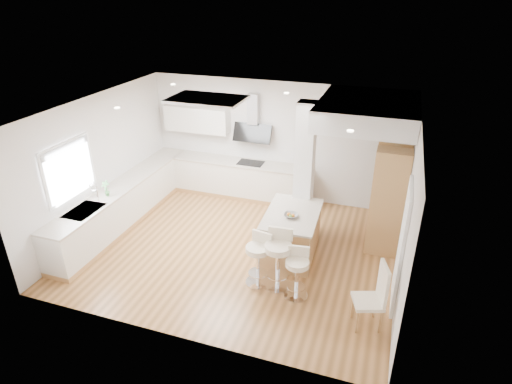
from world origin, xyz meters
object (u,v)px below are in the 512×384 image
at_px(bar_stool_c, 297,271).
at_px(dining_chair, 375,294).
at_px(peninsula, 292,233).
at_px(bar_stool_b, 278,256).
at_px(bar_stool_a, 258,257).

height_order(bar_stool_c, dining_chair, dining_chair).
xyz_separation_m(peninsula, bar_stool_b, (0.02, -1.01, 0.15)).
relative_size(peninsula, dining_chair, 1.37).
distance_m(peninsula, bar_stool_a, 1.10).
distance_m(bar_stool_a, bar_stool_b, 0.35).
bearing_deg(dining_chair, bar_stool_b, 145.33).
bearing_deg(bar_stool_b, bar_stool_c, -28.32).
distance_m(bar_stool_b, dining_chair, 1.69).
bearing_deg(bar_stool_a, peninsula, 83.69).
distance_m(peninsula, bar_stool_c, 1.25).
bearing_deg(bar_stool_c, bar_stool_a, 162.13).
bearing_deg(bar_stool_b, peninsula, 87.19).
height_order(bar_stool_b, bar_stool_c, bar_stool_b).
bearing_deg(bar_stool_c, bar_stool_b, 148.30).
bearing_deg(bar_stool_a, bar_stool_b, 16.57).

